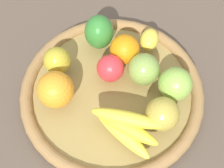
{
  "coord_description": "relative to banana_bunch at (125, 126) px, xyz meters",
  "views": [
    {
      "loc": [
        0.04,
        0.37,
        0.72
      ],
      "look_at": [
        0.0,
        0.0,
        0.06
      ],
      "focal_mm": 53.48,
      "sensor_mm": 36.0,
      "label": 1
    }
  ],
  "objects": [
    {
      "name": "apple_2",
      "position": [
        0.02,
        -0.14,
        0.0
      ],
      "size": [
        0.09,
        0.09,
        0.06
      ],
      "primitive_type": "sphere",
      "rotation": [
        0.0,
        0.0,
        2.15
      ],
      "color": "red",
      "rests_on": "basket"
    },
    {
      "name": "apple_1",
      "position": [
        -0.12,
        -0.08,
        0.01
      ],
      "size": [
        0.09,
        0.09,
        0.08
      ],
      "primitive_type": "sphere",
      "rotation": [
        0.0,
        0.0,
        6.15
      ],
      "color": "#8AB446",
      "rests_on": "basket"
    },
    {
      "name": "basket",
      "position": [
        0.02,
        -0.11,
        -0.05
      ],
      "size": [
        0.44,
        0.44,
        0.04
      ],
      "color": "#9B8245",
      "rests_on": "ground_plane"
    },
    {
      "name": "ground_plane",
      "position": [
        0.02,
        -0.11,
        -0.07
      ],
      "size": [
        2.4,
        2.4,
        0.0
      ],
      "primitive_type": "plane",
      "color": "brown",
      "rests_on": "ground"
    },
    {
      "name": "lemon_0",
      "position": [
        -0.09,
        -0.22,
        -0.01
      ],
      "size": [
        0.07,
        0.07,
        0.05
      ],
      "primitive_type": "ellipsoid",
      "rotation": [
        0.0,
        0.0,
        1.15
      ],
      "color": "yellow",
      "rests_on": "basket"
    },
    {
      "name": "apple_0",
      "position": [
        -0.08,
        -0.02,
        0.01
      ],
      "size": [
        0.1,
        0.1,
        0.07
      ],
      "primitive_type": "sphere",
      "rotation": [
        0.0,
        0.0,
        5.78
      ],
      "color": "#B19C3B",
      "rests_on": "basket"
    },
    {
      "name": "bell_pepper",
      "position": [
        0.03,
        -0.24,
        0.01
      ],
      "size": [
        0.08,
        0.09,
        0.09
      ],
      "primitive_type": "ellipsoid",
      "rotation": [
        0.0,
        0.0,
        1.41
      ],
      "color": "#317B2D",
      "rests_on": "basket"
    },
    {
      "name": "orange_1",
      "position": [
        0.14,
        -0.1,
        0.01
      ],
      "size": [
        0.08,
        0.08,
        0.08
      ],
      "primitive_type": "sphere",
      "rotation": [
        0.0,
        0.0,
        1.58
      ],
      "color": "orange",
      "rests_on": "basket"
    },
    {
      "name": "orange_0",
      "position": [
        -0.02,
        -0.19,
        0.01
      ],
      "size": [
        0.1,
        0.1,
        0.07
      ],
      "primitive_type": "sphere",
      "rotation": [
        0.0,
        0.0,
        0.99
      ],
      "color": "orange",
      "rests_on": "basket"
    },
    {
      "name": "banana_bunch",
      "position": [
        0.0,
        0.0,
        0.0
      ],
      "size": [
        0.16,
        0.14,
        0.06
      ],
      "color": "yellow",
      "rests_on": "basket"
    },
    {
      "name": "apple_4",
      "position": [
        0.14,
        -0.18,
        0.0
      ],
      "size": [
        0.08,
        0.08,
        0.06
      ],
      "primitive_type": "sphere",
      "rotation": [
        0.0,
        0.0,
        4.45
      ],
      "color": "gold",
      "rests_on": "basket"
    },
    {
      "name": "apple_3",
      "position": [
        -0.06,
        -0.13,
        0.01
      ],
      "size": [
        0.08,
        0.08,
        0.07
      ],
      "primitive_type": "sphere",
      "rotation": [
        0.0,
        0.0,
        1.66
      ],
      "color": "#809F44",
      "rests_on": "basket"
    }
  ]
}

